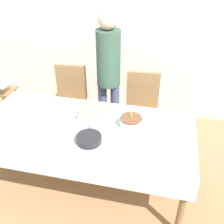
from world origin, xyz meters
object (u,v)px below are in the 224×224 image
plate_stack_dessert (99,126)px  person_standing (108,68)px  champagne_tray (93,111)px  dining_chair_far_left (70,99)px  high_chair (3,96)px  plate_stack_main (89,139)px  dining_chair_far_right (141,108)px  birthday_cake (131,122)px

plate_stack_dessert → person_standing: size_ratio=0.11×
champagne_tray → plate_stack_dessert: size_ratio=1.80×
dining_chair_far_left → high_chair: size_ratio=1.37×
dining_chair_far_left → plate_stack_main: 1.19m
plate_stack_main → high_chair: 1.87m
dining_chair_far_right → dining_chair_far_left: bearing=180.0°
dining_chair_far_right → person_standing: 0.64m
plate_stack_main → person_standing: bearing=93.5°
dining_chair_far_right → plate_stack_main: (-0.36, -1.01, 0.25)m
dining_chair_far_right → birthday_cake: 0.75m
dining_chair_far_left → plate_stack_dessert: dining_chair_far_left is taller
champagne_tray → high_chair: (-1.49, 0.63, -0.37)m
dining_chair_far_left → champagne_tray: (0.51, -0.64, 0.31)m
person_standing → high_chair: size_ratio=2.39×
dining_chair_far_left → dining_chair_far_right: 0.94m
dining_chair_far_left → birthday_cake: (0.91, -0.70, 0.27)m
dining_chair_far_left → plate_stack_main: size_ratio=4.22×
plate_stack_main → plate_stack_dessert: size_ratio=1.22×
person_standing → plate_stack_main: bearing=-86.5°
champagne_tray → person_standing: bearing=90.0°
high_chair → champagne_tray: bearing=-22.8°
birthday_cake → plate_stack_dessert: (-0.29, -0.09, -0.03)m
plate_stack_dessert → high_chair: size_ratio=0.27×
champagne_tray → plate_stack_main: (0.06, -0.37, -0.06)m
birthday_cake → plate_stack_main: birthday_cake is taller
plate_stack_main → high_chair: bearing=147.4°
person_standing → high_chair: person_standing is taller
dining_chair_far_right → champagne_tray: dining_chair_far_right is taller
dining_chair_far_right → plate_stack_main: 1.10m
plate_stack_main → plate_stack_dessert: plate_stack_main is taller
plate_stack_main → person_standing: (-0.06, 1.03, 0.23)m
champagne_tray → high_chair: champagne_tray is taller
dining_chair_far_left → champagne_tray: dining_chair_far_left is taller
dining_chair_far_left → person_standing: 0.71m
dining_chair_far_left → person_standing: (0.51, 0.02, 0.49)m
dining_chair_far_left → high_chair: dining_chair_far_left is taller
high_chair → person_standing: bearing=1.5°
dining_chair_far_right → person_standing: person_standing is taller
plate_stack_dessert → champagne_tray: bearing=124.8°
person_standing → birthday_cake: bearing=-61.2°
dining_chair_far_right → plate_stack_dessert: size_ratio=5.16×
birthday_cake → person_standing: (-0.39, 0.72, 0.21)m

